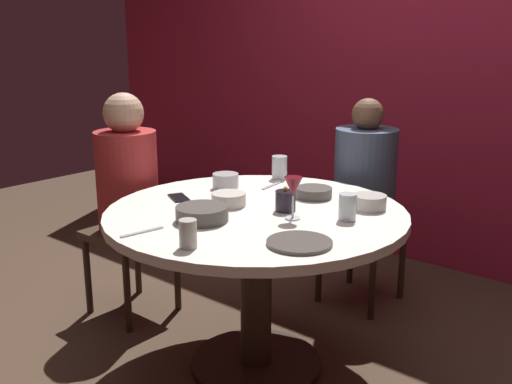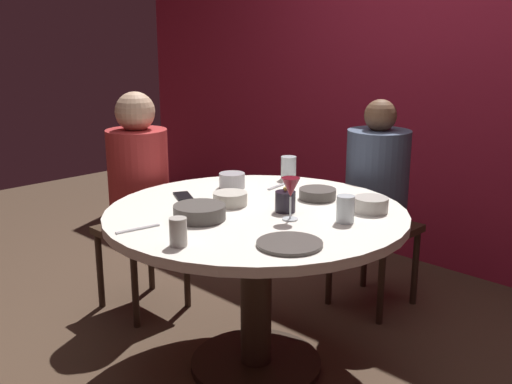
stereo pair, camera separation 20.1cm
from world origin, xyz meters
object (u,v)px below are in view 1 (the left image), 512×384
(seated_diner_back, at_px, (365,179))
(cup_by_right_diner, at_px, (348,207))
(cup_near_candle, at_px, (279,167))
(cup_by_left_diner, at_px, (188,234))
(seated_diner_left, at_px, (127,181))
(bowl_salad_center, at_px, (369,202))
(bowl_serving_large, at_px, (226,181))
(bowl_rice_portion, at_px, (229,199))
(bowl_small_white, at_px, (314,193))
(bowl_sauce_side, at_px, (202,214))
(candle_holder, at_px, (285,201))
(cell_phone, at_px, (179,198))
(wine_glass, at_px, (293,188))
(dinner_plate, at_px, (299,243))
(dining_table, at_px, (256,245))

(seated_diner_back, height_order, cup_by_right_diner, seated_diner_back)
(cup_near_candle, height_order, cup_by_left_diner, cup_near_candle)
(cup_near_candle, bearing_deg, seated_diner_left, -139.49)
(seated_diner_back, relative_size, bowl_salad_center, 7.90)
(seated_diner_left, relative_size, bowl_serving_large, 9.43)
(bowl_rice_portion, bearing_deg, seated_diner_left, 178.06)
(bowl_serving_large, distance_m, bowl_small_white, 0.45)
(bowl_sauce_side, bearing_deg, cup_near_candle, 104.93)
(candle_holder, relative_size, cup_near_candle, 0.92)
(candle_holder, height_order, bowl_rice_portion, candle_holder)
(cell_phone, distance_m, cup_by_left_diner, 0.66)
(seated_diner_back, distance_m, wine_glass, 0.96)
(bowl_small_white, relative_size, cup_by_left_diner, 1.63)
(cup_near_candle, bearing_deg, bowl_rice_portion, -75.60)
(bowl_sauce_side, height_order, cup_by_right_diner, cup_by_right_diner)
(wine_glass, height_order, bowl_small_white, wine_glass)
(bowl_small_white, bearing_deg, candle_holder, -83.19)
(bowl_sauce_side, distance_m, cup_by_left_diner, 0.31)
(bowl_salad_center, bearing_deg, candle_holder, -135.31)
(cup_near_candle, bearing_deg, dinner_plate, -47.97)
(dinner_plate, distance_m, bowl_salad_center, 0.56)
(bowl_small_white, distance_m, bowl_rice_portion, 0.41)
(bowl_sauce_side, bearing_deg, seated_diner_back, 86.67)
(seated_diner_left, distance_m, bowl_small_white, 1.01)
(candle_holder, height_order, cup_near_candle, cup_near_candle)
(seated_diner_back, bearing_deg, cup_by_right_diner, 25.28)
(cell_phone, xyz_separation_m, bowl_salad_center, (0.75, 0.42, 0.03))
(seated_diner_back, height_order, dinner_plate, seated_diner_back)
(seated_diner_back, relative_size, cell_phone, 8.24)
(seated_diner_back, height_order, wine_glass, seated_diner_back)
(candle_holder, bearing_deg, bowl_serving_large, 165.60)
(seated_diner_back, bearing_deg, bowl_rice_portion, -8.15)
(candle_holder, distance_m, bowl_sauce_side, 0.37)
(bowl_small_white, height_order, cup_by_right_diner, cup_by_right_diner)
(dinner_plate, bearing_deg, cup_by_left_diner, -135.22)
(candle_holder, bearing_deg, cup_by_right_diner, 12.63)
(wine_glass, xyz_separation_m, cell_phone, (-0.59, -0.09, -0.12))
(dinner_plate, height_order, cup_by_right_diner, cup_by_right_diner)
(dinner_plate, height_order, cup_by_left_diner, cup_by_left_diner)
(candle_holder, xyz_separation_m, bowl_serving_large, (-0.46, 0.12, -0.01))
(bowl_serving_large, bearing_deg, cell_phone, -97.65)
(dining_table, bearing_deg, cup_near_candle, 118.03)
(seated_diner_back, bearing_deg, wine_glass, 12.01)
(cup_near_candle, bearing_deg, dining_table, -61.97)
(cell_phone, distance_m, cup_near_candle, 0.62)
(seated_diner_back, relative_size, bowl_small_white, 6.83)
(seated_diner_back, bearing_deg, dining_table, 0.00)
(dining_table, bearing_deg, seated_diner_back, 90.00)
(dining_table, distance_m, bowl_sauce_side, 0.33)
(cup_by_right_diner, bearing_deg, bowl_small_white, 147.15)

